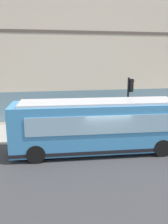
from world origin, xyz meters
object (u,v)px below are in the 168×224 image
fire_hydrant (147,116)px  pedestrian_by_light_pole (67,116)px  pedestrian_near_hydrant (131,113)px  city_bus_nearside (99,126)px  newspaper_vending_box (86,124)px  traffic_light_near_corner (130,95)px

fire_hydrant → pedestrian_by_light_pole: bearing=98.2°
pedestrian_by_light_pole → pedestrian_near_hydrant: (0.05, -5.23, -0.02)m
pedestrian_near_hydrant → city_bus_nearside: bearing=141.1°
city_bus_nearside → newspaper_vending_box: city_bus_nearside is taller
traffic_light_near_corner → newspaper_vending_box: traffic_light_near_corner is taller
traffic_light_near_corner → newspaper_vending_box: 3.88m
newspaper_vending_box → fire_hydrant: bearing=-71.1°
traffic_light_near_corner → newspaper_vending_box: size_ratio=4.44×
fire_hydrant → traffic_light_near_corner: bearing=136.7°
fire_hydrant → pedestrian_by_light_pole: 7.31m
city_bus_nearside → pedestrian_near_hydrant: 6.19m
pedestrian_near_hydrant → traffic_light_near_corner: bearing=154.9°
traffic_light_near_corner → fire_hydrant: traffic_light_near_corner is taller
fire_hydrant → newspaper_vending_box: bearing=108.9°
city_bus_nearside → fire_hydrant: (5.80, -5.85, -1.04)m
pedestrian_near_hydrant → pedestrian_by_light_pole: bearing=90.5°
city_bus_nearside → traffic_light_near_corner: traffic_light_near_corner is taller
pedestrian_by_light_pole → newspaper_vending_box: size_ratio=1.77×
pedestrian_by_light_pole → pedestrian_near_hydrant: size_ratio=1.02×
city_bus_nearside → pedestrian_near_hydrant: (4.80, -3.88, -0.51)m
pedestrian_by_light_pole → city_bus_nearside: bearing=-164.0°
city_bus_nearside → pedestrian_by_light_pole: size_ratio=6.39×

